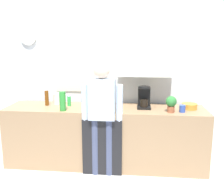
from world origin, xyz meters
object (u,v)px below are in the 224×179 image
(bottle_clear_soda, at_px, (63,101))
(potted_plant, at_px, (171,103))
(bottle_olive_oil, at_px, (101,97))
(mixing_bowl, at_px, (189,106))
(bottle_green_wine, at_px, (92,96))
(storage_canister, at_px, (57,99))
(cup_blue_mug, at_px, (182,109))
(bottle_amber_beer, at_px, (47,98))
(cup_yellow_cup, at_px, (120,106))
(coffee_maker, at_px, (144,98))
(person_at_sink, at_px, (102,110))
(bottle_dark_sauce, at_px, (96,103))
(dish_soap, at_px, (69,101))

(bottle_clear_soda, bearing_deg, potted_plant, 2.51)
(bottle_olive_oil, bearing_deg, mixing_bowl, -4.26)
(bottle_green_wine, bearing_deg, storage_canister, 172.25)
(cup_blue_mug, bearing_deg, bottle_amber_beer, 174.61)
(cup_yellow_cup, bearing_deg, bottle_green_wine, 161.86)
(bottle_green_wine, height_order, cup_blue_mug, bottle_green_wine)
(bottle_green_wine, xyz_separation_m, cup_yellow_cup, (0.44, -0.14, -0.11))
(coffee_maker, bearing_deg, bottle_amber_beer, 179.73)
(mixing_bowl, height_order, storage_canister, storage_canister)
(potted_plant, bearing_deg, bottle_olive_oil, 163.42)
(potted_plant, xyz_separation_m, person_at_sink, (-0.95, -0.15, -0.08))
(bottle_dark_sauce, xyz_separation_m, dish_soap, (-0.44, 0.13, -0.01))
(person_at_sink, bearing_deg, bottle_amber_beer, 144.71)
(cup_yellow_cup, distance_m, dish_soap, 0.80)
(coffee_maker, xyz_separation_m, cup_yellow_cup, (-0.35, -0.11, -0.10))
(coffee_maker, bearing_deg, person_at_sink, -148.88)
(person_at_sink, bearing_deg, cup_blue_mug, -5.34)
(cup_blue_mug, distance_m, person_at_sink, 1.12)
(bottle_amber_beer, distance_m, storage_canister, 0.18)
(bottle_dark_sauce, xyz_separation_m, cup_yellow_cup, (0.36, 0.02, -0.05))
(bottle_amber_beer, xyz_separation_m, storage_canister, (0.13, 0.11, -0.03))
(bottle_green_wine, bearing_deg, potted_plant, -11.85)
(bottle_amber_beer, distance_m, mixing_bowl, 2.16)
(dish_soap, bearing_deg, cup_yellow_cup, -7.91)
(coffee_maker, bearing_deg, dish_soap, 179.82)
(potted_plant, bearing_deg, bottle_green_wine, 168.15)
(bottle_amber_beer, height_order, mixing_bowl, bottle_amber_beer)
(cup_blue_mug, height_order, person_at_sink, person_at_sink)
(coffee_maker, xyz_separation_m, bottle_green_wine, (-0.79, 0.04, 0.00))
(cup_yellow_cup, xyz_separation_m, storage_canister, (-1.01, 0.22, 0.04))
(coffee_maker, height_order, storage_canister, coffee_maker)
(cup_yellow_cup, distance_m, cup_blue_mug, 0.88)
(bottle_olive_oil, bearing_deg, cup_blue_mug, -13.50)
(bottle_dark_sauce, xyz_separation_m, mixing_bowl, (1.37, 0.13, -0.05))
(bottle_dark_sauce, height_order, bottle_clear_soda, bottle_clear_soda)
(dish_soap, height_order, storage_canister, dish_soap)
(coffee_maker, relative_size, dish_soap, 1.83)
(potted_plant, height_order, person_at_sink, person_at_sink)
(bottle_green_wine, bearing_deg, bottle_clear_soda, -140.12)
(person_at_sink, bearing_deg, coffee_maker, 17.21)
(bottle_clear_soda, xyz_separation_m, dish_soap, (0.02, 0.28, -0.06))
(bottle_dark_sauce, bearing_deg, storage_canister, 159.81)
(cup_yellow_cup, relative_size, storage_canister, 0.50)
(storage_canister, bearing_deg, bottle_olive_oil, -1.04)
(potted_plant, height_order, storage_canister, potted_plant)
(coffee_maker, height_order, cup_blue_mug, coffee_maker)
(potted_plant, bearing_deg, coffee_maker, 150.86)
(cup_yellow_cup, xyz_separation_m, person_at_sink, (-0.23, -0.24, 0.01))
(bottle_dark_sauce, distance_m, cup_yellow_cup, 0.36)
(cup_blue_mug, relative_size, person_at_sink, 0.06)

